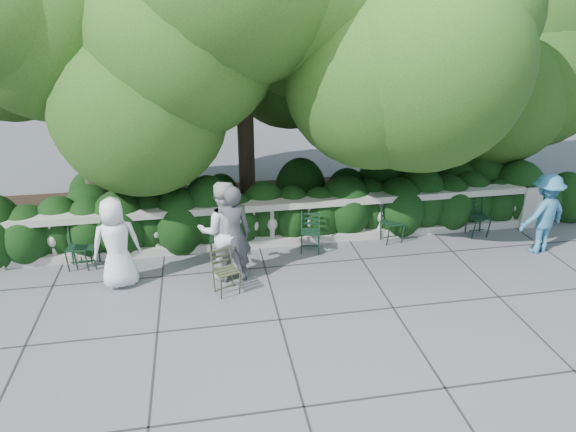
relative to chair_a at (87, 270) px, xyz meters
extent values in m
plane|color=#4F5156|center=(3.97, -1.33, 0.00)|extent=(90.00, 90.00, 0.00)
cube|color=#9E998E|center=(3.97, 0.47, 0.09)|extent=(12.00, 0.32, 0.18)
cube|color=#9E998E|center=(3.97, 0.47, 0.93)|extent=(12.00, 0.36, 0.14)
cube|color=#9E998E|center=(9.75, 0.47, 0.50)|extent=(0.44, 0.44, 1.00)
cylinder|color=#3F3023|center=(-0.03, 2.07, 1.40)|extent=(0.40, 0.40, 2.80)
ellipsoid|color=#1A390F|center=(-0.03, 1.63, 3.68)|extent=(5.28, 5.28, 3.96)
cylinder|color=#3F3023|center=(3.47, 2.67, 1.70)|extent=(0.40, 0.40, 3.40)
ellipsoid|color=#1A390F|center=(3.47, 2.15, 4.44)|extent=(6.24, 6.24, 4.68)
cylinder|color=#3F3023|center=(6.97, 1.97, 1.50)|extent=(0.40, 0.40, 3.00)
ellipsoid|color=#1A390F|center=(6.97, 1.51, 3.92)|extent=(5.52, 5.52, 4.14)
cylinder|color=#3F3023|center=(9.97, 2.47, 1.30)|extent=(0.40, 0.40, 2.60)
ellipsoid|color=#1A390F|center=(9.97, 2.07, 3.40)|extent=(4.80, 4.80, 3.60)
imported|color=white|center=(0.75, -0.69, 0.87)|extent=(0.94, 0.71, 1.73)
imported|color=#3C3D41|center=(2.84, -0.88, 0.95)|extent=(0.75, 0.54, 1.91)
imported|color=silver|center=(2.68, -0.71, 0.96)|extent=(0.94, 0.73, 1.93)
imported|color=teal|center=(9.23, -0.81, 0.85)|extent=(1.22, 0.89, 1.71)
camera|label=1|loc=(2.36, -9.42, 5.02)|focal=32.00mm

